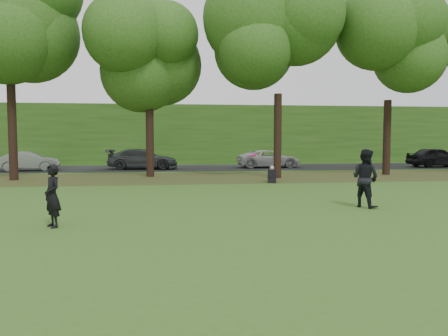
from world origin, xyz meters
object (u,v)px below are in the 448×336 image
Objects in this scene: player_left at (52,196)px; frisbee at (253,155)px; player_right at (365,178)px; seated_person at (272,176)px.

player_left is 5.42m from frisbee.
frisbee is (5.24, 0.99, 0.94)m from player_left.
player_right is at bearing 66.69° from player_left.
frisbee reaches higher than seated_person.
player_left reaches higher than seated_person.
player_left is at bearing 70.84° from player_right.
player_right is at bearing 14.45° from frisbee.
seated_person is at bearing -23.43° from player_right.
player_right is (9.10, 1.99, 0.15)m from player_left.
player_right reaches higher than player_left.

